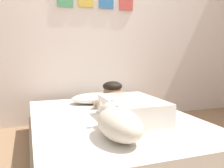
{
  "coord_description": "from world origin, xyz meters",
  "views": [
    {
      "loc": [
        -0.86,
        -1.58,
        0.9
      ],
      "look_at": [
        -0.07,
        0.66,
        0.58
      ],
      "focal_mm": 38.77,
      "sensor_mm": 36.0,
      "label": 1
    }
  ],
  "objects_px": {
    "bed": "(112,135)",
    "cell_phone": "(131,126)",
    "person_lying": "(126,104)",
    "dog": "(118,122)",
    "pillow": "(95,98)",
    "coffee_cup": "(110,105)"
  },
  "relations": [
    {
      "from": "bed",
      "to": "cell_phone",
      "type": "relative_size",
      "value": 13.69
    },
    {
      "from": "dog",
      "to": "cell_phone",
      "type": "distance_m",
      "value": 0.29
    },
    {
      "from": "cell_phone",
      "to": "bed",
      "type": "bearing_deg",
      "value": 97.62
    },
    {
      "from": "cell_phone",
      "to": "pillow",
      "type": "bearing_deg",
      "value": 92.16
    },
    {
      "from": "coffee_cup",
      "to": "cell_phone",
      "type": "height_order",
      "value": "coffee_cup"
    },
    {
      "from": "coffee_cup",
      "to": "cell_phone",
      "type": "bearing_deg",
      "value": -93.92
    },
    {
      "from": "person_lying",
      "to": "cell_phone",
      "type": "distance_m",
      "value": 0.32
    },
    {
      "from": "coffee_cup",
      "to": "bed",
      "type": "bearing_deg",
      "value": -106.12
    },
    {
      "from": "coffee_cup",
      "to": "cell_phone",
      "type": "distance_m",
      "value": 0.6
    },
    {
      "from": "dog",
      "to": "pillow",
      "type": "bearing_deg",
      "value": 82.59
    },
    {
      "from": "person_lying",
      "to": "coffee_cup",
      "type": "bearing_deg",
      "value": 97.82
    },
    {
      "from": "coffee_cup",
      "to": "person_lying",
      "type": "bearing_deg",
      "value": -82.18
    },
    {
      "from": "bed",
      "to": "dog",
      "type": "height_order",
      "value": "dog"
    },
    {
      "from": "person_lying",
      "to": "dog",
      "type": "xyz_separation_m",
      "value": [
        -0.26,
        -0.49,
        -0.0
      ]
    },
    {
      "from": "bed",
      "to": "dog",
      "type": "xyz_separation_m",
      "value": [
        -0.14,
        -0.51,
        0.27
      ]
    },
    {
      "from": "pillow",
      "to": "person_lying",
      "type": "height_order",
      "value": "person_lying"
    },
    {
      "from": "pillow",
      "to": "person_lying",
      "type": "bearing_deg",
      "value": -79.34
    },
    {
      "from": "cell_phone",
      "to": "dog",
      "type": "bearing_deg",
      "value": -132.27
    },
    {
      "from": "pillow",
      "to": "cell_phone",
      "type": "height_order",
      "value": "pillow"
    },
    {
      "from": "pillow",
      "to": "coffee_cup",
      "type": "distance_m",
      "value": 0.33
    },
    {
      "from": "person_lying",
      "to": "coffee_cup",
      "type": "distance_m",
      "value": 0.31
    },
    {
      "from": "bed",
      "to": "cell_phone",
      "type": "height_order",
      "value": "cell_phone"
    }
  ]
}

